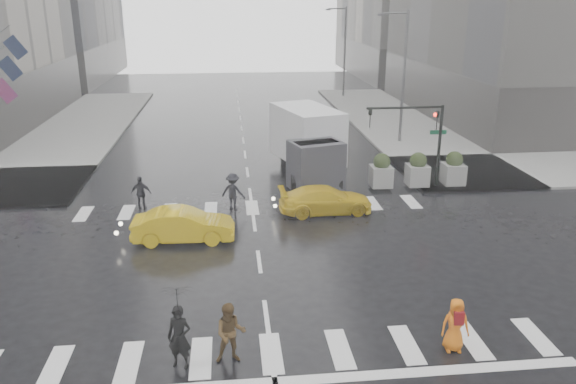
{
  "coord_description": "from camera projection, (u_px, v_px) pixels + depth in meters",
  "views": [
    {
      "loc": [
        -0.98,
        -19.71,
        9.62
      ],
      "look_at": [
        1.34,
        2.0,
        2.13
      ],
      "focal_mm": 35.0,
      "sensor_mm": 36.0,
      "label": 1
    }
  ],
  "objects": [
    {
      "name": "planter_west",
      "position": [
        381.0,
        171.0,
        29.86
      ],
      "size": [
        1.1,
        1.1,
        1.8
      ],
      "color": "gray",
      "rests_on": "ground"
    },
    {
      "name": "pedestrian_far_b",
      "position": [
        233.0,
        192.0,
        26.86
      ],
      "size": [
        1.34,
        1.06,
        1.83
      ],
      "primitive_type": "imported",
      "rotation": [
        0.0,
        0.0,
        2.74
      ],
      "color": "black",
      "rests_on": "ground"
    },
    {
      "name": "box_truck",
      "position": [
        309.0,
        142.0,
        31.62
      ],
      "size": [
        2.68,
        7.14,
        3.79
      ],
      "rotation": [
        0.0,
        0.0,
        0.29
      ],
      "color": "silver",
      "rests_on": "ground"
    },
    {
      "name": "road_markings",
      "position": [
        259.0,
        261.0,
        21.76
      ],
      "size": [
        18.0,
        48.0,
        0.01
      ],
      "primitive_type": null,
      "color": "silver",
      "rests_on": "ground"
    },
    {
      "name": "street_lamp_near",
      "position": [
        402.0,
        72.0,
        38.18
      ],
      "size": [
        2.15,
        0.22,
        9.0
      ],
      "color": "#59595B",
      "rests_on": "ground"
    },
    {
      "name": "planter_mid",
      "position": [
        418.0,
        170.0,
        30.06
      ],
      "size": [
        1.1,
        1.1,
        1.8
      ],
      "color": "gray",
      "rests_on": "ground"
    },
    {
      "name": "taxi_mid",
      "position": [
        183.0,
        225.0,
        23.42
      ],
      "size": [
        4.26,
        1.58,
        1.39
      ],
      "primitive_type": "imported",
      "rotation": [
        0.0,
        0.0,
        1.54
      ],
      "color": "#DEB50B",
      "rests_on": "ground"
    },
    {
      "name": "pedestrian_brown",
      "position": [
        231.0,
        333.0,
        15.5
      ],
      "size": [
        0.88,
        0.69,
        1.79
      ],
      "primitive_type": "imported",
      "rotation": [
        0.0,
        0.0,
        0.01
      ],
      "color": "#4A351A",
      "rests_on": "ground"
    },
    {
      "name": "street_lamp_far",
      "position": [
        343.0,
        48.0,
        56.99
      ],
      "size": [
        2.15,
        0.22,
        9.0
      ],
      "color": "#59595B",
      "rests_on": "ground"
    },
    {
      "name": "flag_cluster",
      "position": [
        5.0,
        66.0,
        35.81
      ],
      "size": [
        2.87,
        3.06,
        4.69
      ],
      "color": "#59595B",
      "rests_on": "ground"
    },
    {
      "name": "ground",
      "position": [
        259.0,
        262.0,
        21.76
      ],
      "size": [
        120.0,
        120.0,
        0.0
      ],
      "primitive_type": "plane",
      "color": "black",
      "rests_on": "ground"
    },
    {
      "name": "pedestrian_far_a",
      "position": [
        141.0,
        193.0,
        26.89
      ],
      "size": [
        1.02,
        0.68,
        1.67
      ],
      "primitive_type": "imported",
      "rotation": [
        0.0,
        0.0,
        3.05
      ],
      "color": "black",
      "rests_on": "ground"
    },
    {
      "name": "pedestrian_black",
      "position": [
        178.0,
        316.0,
        15.06
      ],
      "size": [
        1.2,
        1.21,
        2.43
      ],
      "rotation": [
        0.0,
        0.0,
        -0.28
      ],
      "color": "black",
      "rests_on": "ground"
    },
    {
      "name": "taxi_rear",
      "position": [
        326.0,
        200.0,
        26.59
      ],
      "size": [
        3.98,
        1.97,
        1.28
      ],
      "primitive_type": "imported",
      "rotation": [
        0.0,
        0.0,
        1.61
      ],
      "color": "#DEB50B",
      "rests_on": "ground"
    },
    {
      "name": "planter_east",
      "position": [
        454.0,
        169.0,
        30.26
      ],
      "size": [
        1.1,
        1.1,
        1.8
      ],
      "color": "gray",
      "rests_on": "ground"
    },
    {
      "name": "traffic_signal_pole",
      "position": [
        422.0,
        130.0,
        29.15
      ],
      "size": [
        4.45,
        0.42,
        4.5
      ],
      "color": "black",
      "rests_on": "ground"
    },
    {
      "name": "pedestrian_orange",
      "position": [
        455.0,
        325.0,
        16.03
      ],
      "size": [
        0.85,
        0.61,
        1.63
      ],
      "rotation": [
        0.0,
        0.0,
        -0.13
      ],
      "color": "orange",
      "rests_on": "ground"
    },
    {
      "name": "sidewalk_ne",
      "position": [
        517.0,
        141.0,
        40.16
      ],
      "size": [
        35.0,
        35.0,
        0.15
      ],
      "primitive_type": "cube",
      "color": "gray",
      "rests_on": "ground"
    }
  ]
}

